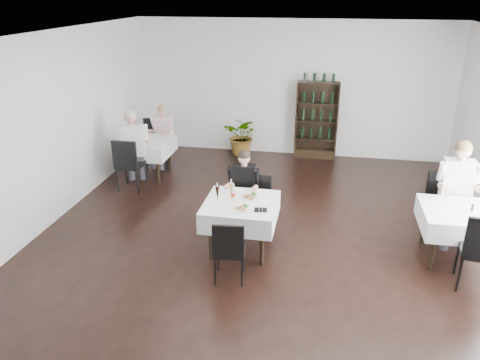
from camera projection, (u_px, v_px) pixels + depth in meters
The scene contains 22 objects.
room_shell at pixel (263, 155), 6.33m from camera, with size 9.00×9.00×9.00m.
wine_shelf at pixel (316, 121), 10.39m from camera, with size 0.90×0.28×1.75m.
main_table at pixel (241, 211), 6.71m from camera, with size 1.03×1.03×0.77m.
left_table at pixel (147, 147), 9.40m from camera, with size 0.98×0.98×0.77m.
right_table at pixel (457, 220), 6.47m from camera, with size 0.98×0.98×0.77m.
potted_tree at pixel (243, 136), 10.72m from camera, with size 0.81×0.70×0.90m, color #26531C.
main_chair_far at pixel (255, 200), 7.28m from camera, with size 0.54×0.54×0.94m.
main_chair_near at pixel (229, 248), 6.00m from camera, with size 0.45×0.45×0.88m.
left_chair_far at pixel (155, 139), 10.01m from camera, with size 0.62×0.62×1.03m.
left_chair_near at pixel (128, 162), 8.73m from camera, with size 0.48×0.48×1.03m.
right_chair_far at pixel (443, 200), 7.18m from camera, with size 0.51×0.52×1.00m.
diner_main at pixel (243, 185), 7.28m from camera, with size 0.49×0.49×1.30m.
diner_left_far at pixel (162, 131), 9.93m from camera, with size 0.54×0.57×1.33m.
diner_left_near at pixel (133, 142), 8.85m from camera, with size 0.66×0.70×1.54m.
diner_right_far at pixel (458, 185), 6.85m from camera, with size 0.60×0.60×1.58m.
plate_far at pixel (251, 197), 6.77m from camera, with size 0.30×0.30×0.08m.
plate_near at pixel (242, 208), 6.43m from camera, with size 0.28×0.28×0.07m.
pilsner_dark at pixel (217, 193), 6.67m from camera, with size 0.06×0.06×0.27m.
pilsner_lager at pixel (231, 191), 6.69m from camera, with size 0.07×0.07×0.31m.
coke_bottle at pixel (233, 194), 6.68m from camera, with size 0.06×0.06×0.25m.
napkin_cutlery at pixel (261, 210), 6.41m from camera, with size 0.20×0.20×0.02m.
pepper_mill at pixel (473, 207), 6.38m from camera, with size 0.04×0.04×0.10m, color black.
Camera 1 is at (0.82, -5.93, 3.60)m, focal length 35.00 mm.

